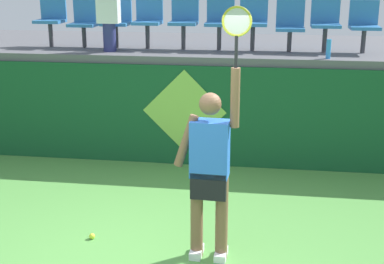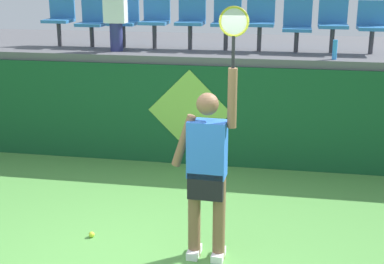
{
  "view_description": "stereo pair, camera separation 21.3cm",
  "coord_description": "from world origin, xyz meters",
  "px_view_note": "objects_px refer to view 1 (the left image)",
  "views": [
    {
      "loc": [
        1.11,
        -4.64,
        2.91
      ],
      "look_at": [
        0.28,
        1.16,
        1.15
      ],
      "focal_mm": 51.21,
      "sensor_mm": 36.0,
      "label": 1
    },
    {
      "loc": [
        1.32,
        -4.61,
        2.91
      ],
      "look_at": [
        0.28,
        1.16,
        1.15
      ],
      "focal_mm": 51.21,
      "sensor_mm": 36.0,
      "label": 2
    }
  ],
  "objects_px": {
    "tennis_ball": "(92,236)",
    "water_bottle": "(329,49)",
    "stadium_chair_0": "(51,17)",
    "stadium_chair_9": "(364,23)",
    "spectator_0": "(108,13)",
    "stadium_chair_2": "(117,17)",
    "tennis_player": "(210,167)",
    "stadium_chair_6": "(253,19)",
    "stadium_chair_5": "(220,19)",
    "stadium_chair_8": "(325,21)",
    "stadium_chair_7": "(290,23)",
    "stadium_chair_3": "(148,18)",
    "stadium_chair_1": "(85,19)",
    "stadium_chair_4": "(184,19)"
  },
  "relations": [
    {
      "from": "stadium_chair_0",
      "to": "spectator_0",
      "type": "relative_size",
      "value": 0.71
    },
    {
      "from": "tennis_player",
      "to": "stadium_chair_6",
      "type": "relative_size",
      "value": 2.94
    },
    {
      "from": "stadium_chair_2",
      "to": "stadium_chair_9",
      "type": "distance_m",
      "value": 3.9
    },
    {
      "from": "stadium_chair_3",
      "to": "stadium_chair_9",
      "type": "relative_size",
      "value": 1.08
    },
    {
      "from": "stadium_chair_0",
      "to": "tennis_player",
      "type": "bearing_deg",
      "value": -50.11
    },
    {
      "from": "stadium_chair_4",
      "to": "stadium_chair_5",
      "type": "xyz_separation_m",
      "value": [
        0.57,
        0.01,
        0.02
      ]
    },
    {
      "from": "tennis_ball",
      "to": "water_bottle",
      "type": "relative_size",
      "value": 0.24
    },
    {
      "from": "stadium_chair_2",
      "to": "stadium_chair_8",
      "type": "height_order",
      "value": "stadium_chair_2"
    },
    {
      "from": "tennis_player",
      "to": "stadium_chair_1",
      "type": "bearing_deg",
      "value": 124.16
    },
    {
      "from": "tennis_player",
      "to": "stadium_chair_7",
      "type": "height_order",
      "value": "tennis_player"
    },
    {
      "from": "water_bottle",
      "to": "stadium_chair_5",
      "type": "distance_m",
      "value": 1.82
    },
    {
      "from": "water_bottle",
      "to": "stadium_chair_3",
      "type": "xyz_separation_m",
      "value": [
        -2.8,
        0.7,
        0.34
      ]
    },
    {
      "from": "stadium_chair_0",
      "to": "stadium_chair_9",
      "type": "height_order",
      "value": "stadium_chair_0"
    },
    {
      "from": "stadium_chair_4",
      "to": "stadium_chair_8",
      "type": "relative_size",
      "value": 0.98
    },
    {
      "from": "spectator_0",
      "to": "stadium_chair_5",
      "type": "bearing_deg",
      "value": 15.13
    },
    {
      "from": "stadium_chair_1",
      "to": "stadium_chair_9",
      "type": "distance_m",
      "value": 4.44
    },
    {
      "from": "tennis_player",
      "to": "tennis_ball",
      "type": "distance_m",
      "value": 1.67
    },
    {
      "from": "tennis_player",
      "to": "stadium_chair_0",
      "type": "relative_size",
      "value": 3.16
    },
    {
      "from": "stadium_chair_5",
      "to": "stadium_chair_6",
      "type": "bearing_deg",
      "value": -0.05
    },
    {
      "from": "stadium_chair_7",
      "to": "tennis_ball",
      "type": "bearing_deg",
      "value": -122.11
    },
    {
      "from": "tennis_ball",
      "to": "stadium_chair_4",
      "type": "distance_m",
      "value": 4.08
    },
    {
      "from": "stadium_chair_0",
      "to": "stadium_chair_3",
      "type": "distance_m",
      "value": 1.64
    },
    {
      "from": "tennis_ball",
      "to": "stadium_chair_4",
      "type": "xyz_separation_m",
      "value": [
        0.51,
        3.47,
        2.09
      ]
    },
    {
      "from": "stadium_chair_2",
      "to": "stadium_chair_7",
      "type": "xyz_separation_m",
      "value": [
        2.78,
        -0.0,
        -0.06
      ]
    },
    {
      "from": "tennis_ball",
      "to": "stadium_chair_7",
      "type": "distance_m",
      "value": 4.59
    },
    {
      "from": "stadium_chair_2",
      "to": "stadium_chair_4",
      "type": "distance_m",
      "value": 1.11
    },
    {
      "from": "stadium_chair_2",
      "to": "stadium_chair_3",
      "type": "height_order",
      "value": "stadium_chair_2"
    },
    {
      "from": "tennis_ball",
      "to": "spectator_0",
      "type": "bearing_deg",
      "value": 101.31
    },
    {
      "from": "stadium_chair_3",
      "to": "stadium_chair_6",
      "type": "relative_size",
      "value": 0.97
    },
    {
      "from": "tennis_player",
      "to": "tennis_ball",
      "type": "height_order",
      "value": "tennis_player"
    },
    {
      "from": "tennis_player",
      "to": "spectator_0",
      "type": "bearing_deg",
      "value": 121.2
    },
    {
      "from": "stadium_chair_6",
      "to": "stadium_chair_9",
      "type": "xyz_separation_m",
      "value": [
        1.69,
        -0.01,
        -0.05
      ]
    },
    {
      "from": "tennis_ball",
      "to": "stadium_chair_3",
      "type": "height_order",
      "value": "stadium_chair_3"
    },
    {
      "from": "stadium_chair_3",
      "to": "tennis_ball",
      "type": "bearing_deg",
      "value": -88.66
    },
    {
      "from": "water_bottle",
      "to": "stadium_chair_1",
      "type": "bearing_deg",
      "value": 169.65
    },
    {
      "from": "stadium_chair_8",
      "to": "tennis_ball",
      "type": "bearing_deg",
      "value": -128.06
    },
    {
      "from": "stadium_chair_9",
      "to": "spectator_0",
      "type": "relative_size",
      "value": 0.69
    },
    {
      "from": "stadium_chair_5",
      "to": "stadium_chair_7",
      "type": "distance_m",
      "value": 1.1
    },
    {
      "from": "stadium_chair_1",
      "to": "stadium_chair_8",
      "type": "height_order",
      "value": "stadium_chair_8"
    },
    {
      "from": "stadium_chair_0",
      "to": "stadium_chair_3",
      "type": "relative_size",
      "value": 0.96
    },
    {
      "from": "water_bottle",
      "to": "spectator_0",
      "type": "xyz_separation_m",
      "value": [
        -3.32,
        0.25,
        0.46
      ]
    },
    {
      "from": "water_bottle",
      "to": "stadium_chair_2",
      "type": "xyz_separation_m",
      "value": [
        -3.32,
        0.71,
        0.35
      ]
    },
    {
      "from": "tennis_ball",
      "to": "stadium_chair_9",
      "type": "distance_m",
      "value": 5.21
    },
    {
      "from": "spectator_0",
      "to": "stadium_chair_2",
      "type": "bearing_deg",
      "value": 90.0
    },
    {
      "from": "stadium_chair_3",
      "to": "stadium_chair_8",
      "type": "height_order",
      "value": "stadium_chair_3"
    },
    {
      "from": "stadium_chair_9",
      "to": "spectator_0",
      "type": "height_order",
      "value": "spectator_0"
    },
    {
      "from": "stadium_chair_6",
      "to": "stadium_chair_3",
      "type": "bearing_deg",
      "value": -179.91
    },
    {
      "from": "stadium_chair_1",
      "to": "stadium_chair_7",
      "type": "relative_size",
      "value": 1.02
    },
    {
      "from": "stadium_chair_6",
      "to": "spectator_0",
      "type": "bearing_deg",
      "value": -168.38
    },
    {
      "from": "stadium_chair_5",
      "to": "stadium_chair_6",
      "type": "xyz_separation_m",
      "value": [
        0.53,
        -0.0,
        0.01
      ]
    }
  ]
}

